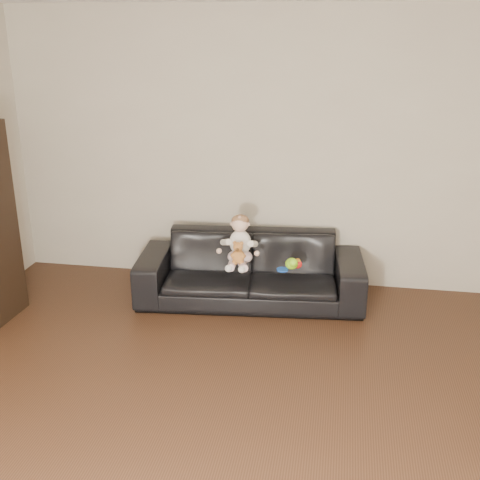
% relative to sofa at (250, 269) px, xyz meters
% --- Properties ---
extents(floor, '(5.50, 5.50, 0.00)m').
position_rel_sofa_xyz_m(floor, '(0.08, -2.25, -0.30)').
color(floor, '#3F2516').
rests_on(floor, ground).
extents(wall_back, '(5.00, 0.00, 5.00)m').
position_rel_sofa_xyz_m(wall_back, '(0.08, 0.50, 1.00)').
color(wall_back, '#B9AF9B').
rests_on(wall_back, ground).
extents(sofa, '(2.11, 0.98, 0.60)m').
position_rel_sofa_xyz_m(sofa, '(0.00, 0.00, 0.00)').
color(sofa, black).
rests_on(sofa, floor).
extents(baby, '(0.33, 0.40, 0.45)m').
position_rel_sofa_xyz_m(baby, '(-0.08, -0.11, 0.29)').
color(baby, silver).
rests_on(baby, sofa).
extents(teddy_bear, '(0.14, 0.13, 0.21)m').
position_rel_sofa_xyz_m(teddy_bear, '(-0.07, -0.25, 0.25)').
color(teddy_bear, '#B57133').
rests_on(teddy_bear, sofa).
extents(toy_green, '(0.13, 0.15, 0.10)m').
position_rel_sofa_xyz_m(toy_green, '(0.39, -0.15, 0.14)').
color(toy_green, '#94EC1B').
rests_on(toy_green, sofa).
extents(toy_rattle, '(0.09, 0.09, 0.08)m').
position_rel_sofa_xyz_m(toy_rattle, '(0.44, -0.13, 0.13)').
color(toy_rattle, red).
rests_on(toy_rattle, sofa).
extents(toy_blue_disc, '(0.11, 0.11, 0.01)m').
position_rel_sofa_xyz_m(toy_blue_disc, '(0.31, -0.20, 0.10)').
color(toy_blue_disc, blue).
rests_on(toy_blue_disc, sofa).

